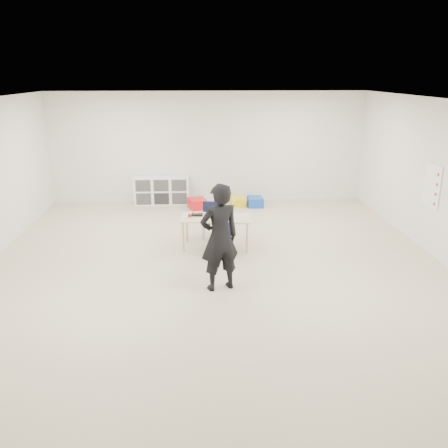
{
  "coord_description": "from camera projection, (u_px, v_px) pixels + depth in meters",
  "views": [
    {
      "loc": [
        -0.33,
        -7.61,
        3.21
      ],
      "look_at": [
        0.12,
        -0.21,
        0.85
      ],
      "focal_mm": 38.0,
      "sensor_mm": 36.0,
      "label": 1
    }
  ],
  "objects": [
    {
      "name": "room",
      "position": [
        216.0,
        188.0,
        7.8
      ],
      "size": [
        9.0,
        9.02,
        2.8
      ],
      "color": "beige",
      "rests_on": "ground"
    },
    {
      "name": "adult",
      "position": [
        219.0,
        238.0,
        7.16
      ],
      "size": [
        0.71,
        0.58,
        1.68
      ],
      "primitive_type": "imported",
      "rotation": [
        0.0,
        0.0,
        3.48
      ],
      "color": "black",
      "rests_on": "ground"
    },
    {
      "name": "bread_roll",
      "position": [
        231.0,
        217.0,
        8.86
      ],
      "size": [
        0.09,
        0.09,
        0.07
      ],
      "primitive_type": "ellipsoid",
      "color": "tan",
      "rests_on": "table"
    },
    {
      "name": "lunch_tray_far",
      "position": [
        197.0,
        215.0,
        9.11
      ],
      "size": [
        0.24,
        0.18,
        0.03
      ],
      "primitive_type": "cube",
      "rotation": [
        0.0,
        0.0,
        -0.11
      ],
      "color": "black",
      "rests_on": "table"
    },
    {
      "name": "chair_far",
      "position": [
        210.0,
        221.0,
        9.6
      ],
      "size": [
        0.39,
        0.37,
        0.72
      ],
      "primitive_type": null,
      "rotation": [
        0.0,
        0.0,
        -0.11
      ],
      "color": "black",
      "rests_on": "ground"
    },
    {
      "name": "apple_near",
      "position": [
        211.0,
        215.0,
        9.04
      ],
      "size": [
        0.07,
        0.07,
        0.07
      ],
      "primitive_type": "sphere",
      "color": "maroon",
      "rests_on": "table"
    },
    {
      "name": "table",
      "position": [
        216.0,
        232.0,
        9.09
      ],
      "size": [
        1.38,
        0.8,
        0.6
      ],
      "rotation": [
        0.0,
        0.0,
        -0.11
      ],
      "color": "beige",
      "rests_on": "ground"
    },
    {
      "name": "bin_yellow",
      "position": [
        237.0,
        201.0,
        12.02
      ],
      "size": [
        0.41,
        0.5,
        0.22
      ],
      "primitive_type": "cube",
      "rotation": [
        0.0,
        0.0,
        0.12
      ],
      "color": "gold",
      "rests_on": "ground"
    },
    {
      "name": "rules_poster",
      "position": [
        432.0,
        186.0,
        8.65
      ],
      "size": [
        0.02,
        0.6,
        0.8
      ],
      "primitive_type": "cube",
      "color": "white",
      "rests_on": "room"
    },
    {
      "name": "apple_far",
      "position": [
        190.0,
        216.0,
        8.97
      ],
      "size": [
        0.07,
        0.07,
        0.07
      ],
      "primitive_type": "sphere",
      "color": "maroon",
      "rests_on": "table"
    },
    {
      "name": "bin_blue",
      "position": [
        255.0,
        202.0,
        11.96
      ],
      "size": [
        0.38,
        0.48,
        0.23
      ],
      "primitive_type": "cube",
      "rotation": [
        0.0,
        0.0,
        0.01
      ],
      "color": "#1746B2",
      "rests_on": "ground"
    },
    {
      "name": "child",
      "position": [
        222.0,
        228.0,
        8.48
      ],
      "size": [
        0.53,
        0.53,
        1.14
      ],
      "primitive_type": null,
      "rotation": [
        0.0,
        0.0,
        -0.11
      ],
      "color": "#98B5CE",
      "rests_on": "chair_near"
    },
    {
      "name": "bin_red",
      "position": [
        197.0,
        204.0,
        11.77
      ],
      "size": [
        0.5,
        0.58,
        0.24
      ],
      "primitive_type": "cube",
      "rotation": [
        0.0,
        0.0,
        0.26
      ],
      "color": "red",
      "rests_on": "ground"
    },
    {
      "name": "milk_carton",
      "position": [
        218.0,
        216.0,
        8.88
      ],
      "size": [
        0.08,
        0.08,
        0.1
      ],
      "primitive_type": "cube",
      "rotation": [
        0.0,
        0.0,
        -0.11
      ],
      "color": "white",
      "rests_on": "table"
    },
    {
      "name": "chair_near",
      "position": [
        222.0,
        239.0,
        8.54
      ],
      "size": [
        0.39,
        0.37,
        0.72
      ],
      "primitive_type": null,
      "rotation": [
        0.0,
        0.0,
        -0.11
      ],
      "color": "black",
      "rests_on": "ground"
    },
    {
      "name": "lunch_tray_near",
      "position": [
        223.0,
        216.0,
        9.02
      ],
      "size": [
        0.24,
        0.18,
        0.03
      ],
      "primitive_type": "cube",
      "rotation": [
        0.0,
        0.0,
        -0.11
      ],
      "color": "black",
      "rests_on": "table"
    },
    {
      "name": "cubby_shelf",
      "position": [
        162.0,
        190.0,
        12.12
      ],
      "size": [
        1.4,
        0.4,
        0.7
      ],
      "primitive_type": "cube",
      "color": "white",
      "rests_on": "ground"
    }
  ]
}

